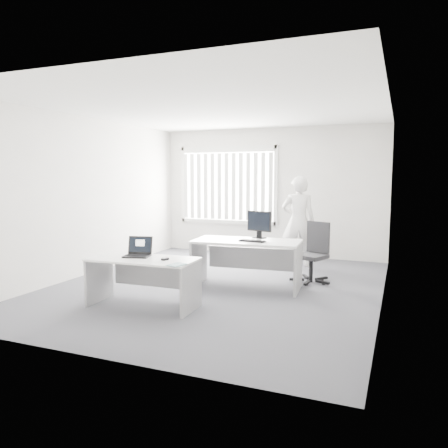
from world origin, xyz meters
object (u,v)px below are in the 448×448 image
at_px(desk_near, 143,272).
at_px(person, 298,221).
at_px(laptop, 137,247).
at_px(monitor, 259,225).
at_px(office_chair, 313,263).
at_px(desk_far, 247,254).

bearing_deg(desk_near, person, 66.06).
relative_size(laptop, monitor, 0.78).
distance_m(office_chair, person, 1.40).
relative_size(desk_far, office_chair, 1.72).
bearing_deg(desk_far, monitor, 65.61).
height_order(desk_near, monitor, monitor).
height_order(office_chair, monitor, monitor).
distance_m(desk_near, laptop, 0.35).
relative_size(desk_near, monitor, 3.36).
bearing_deg(desk_far, desk_near, -128.34).
height_order(desk_near, person, person).
bearing_deg(laptop, desk_near, -34.77).
bearing_deg(desk_far, person, 73.80).
bearing_deg(desk_near, office_chair, 47.96).
height_order(desk_far, monitor, monitor).
xyz_separation_m(office_chair, person, (-0.51, 1.17, 0.57)).
bearing_deg(person, office_chair, 98.78).
relative_size(office_chair, person, 0.57).
bearing_deg(desk_near, laptop, 156.45).
bearing_deg(laptop, person, 52.67).
height_order(person, monitor, person).
distance_m(desk_near, person, 3.70).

